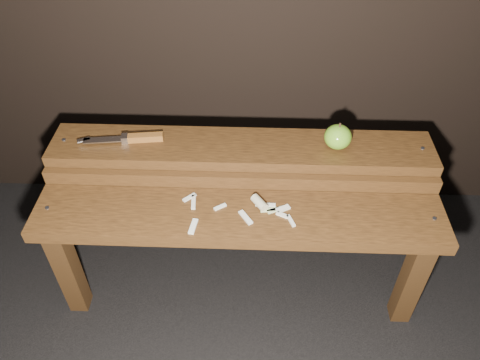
{
  "coord_description": "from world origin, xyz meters",
  "views": [
    {
      "loc": [
        0.04,
        -0.98,
        1.4
      ],
      "look_at": [
        0.0,
        0.06,
        0.45
      ],
      "focal_mm": 35.0,
      "sensor_mm": 36.0,
      "label": 1
    }
  ],
  "objects_px": {
    "bench_front_tier": "(238,232)",
    "apple": "(338,137)",
    "bench_rear_tier": "(241,166)",
    "knife": "(135,138)"
  },
  "relations": [
    {
      "from": "bench_front_tier",
      "to": "knife",
      "type": "bearing_deg",
      "value": 144.81
    },
    {
      "from": "bench_front_tier",
      "to": "bench_rear_tier",
      "type": "bearing_deg",
      "value": 90.0
    },
    {
      "from": "bench_front_tier",
      "to": "apple",
      "type": "height_order",
      "value": "apple"
    },
    {
      "from": "bench_front_tier",
      "to": "knife",
      "type": "distance_m",
      "value": 0.44
    },
    {
      "from": "bench_front_tier",
      "to": "bench_rear_tier",
      "type": "distance_m",
      "value": 0.23
    },
    {
      "from": "bench_front_tier",
      "to": "apple",
      "type": "bearing_deg",
      "value": 38.12
    },
    {
      "from": "bench_front_tier",
      "to": "apple",
      "type": "xyz_separation_m",
      "value": [
        0.29,
        0.23,
        0.18
      ]
    },
    {
      "from": "apple",
      "to": "knife",
      "type": "relative_size",
      "value": 0.33
    },
    {
      "from": "knife",
      "to": "bench_rear_tier",
      "type": "bearing_deg",
      "value": -1.64
    },
    {
      "from": "bench_rear_tier",
      "to": "apple",
      "type": "xyz_separation_m",
      "value": [
        0.29,
        0.0,
        0.12
      ]
    }
  ]
}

